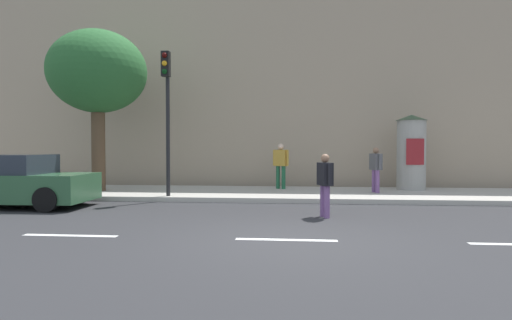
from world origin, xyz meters
TOP-DOWN VIEW (x-y plane):
  - ground_plane at (0.00, 0.00)m, footprint 80.00×80.00m
  - sidewalk_curb at (0.00, 7.00)m, footprint 36.00×4.00m
  - lane_markings at (0.00, 0.00)m, footprint 25.80×0.16m
  - building_backdrop at (0.00, 12.00)m, footprint 36.00×5.00m
  - traffic_light at (-3.75, 5.24)m, footprint 0.24×0.45m
  - poster_column at (4.21, 8.17)m, footprint 1.09×1.09m
  - street_tree at (-6.62, 6.73)m, footprint 3.32×3.32m
  - pedestrian_with_bag at (0.84, 2.59)m, footprint 0.37×0.61m
  - pedestrian_near_pole at (-0.39, 8.00)m, footprint 0.58×0.51m
  - pedestrian_tallest at (2.77, 6.95)m, footprint 0.37×0.60m
  - parked_car_blue at (-7.74, 3.55)m, footprint 4.49×2.00m

SIDE VIEW (x-z plane):
  - ground_plane at x=0.00m, z-range 0.00..0.00m
  - lane_markings at x=0.00m, z-range 0.00..0.01m
  - sidewalk_curb at x=0.00m, z-range 0.00..0.15m
  - parked_car_blue at x=-7.74m, z-range -0.02..1.42m
  - pedestrian_with_bag at x=0.84m, z-range 0.12..1.61m
  - pedestrian_tallest at x=2.77m, z-range 0.27..1.76m
  - pedestrian_near_pole at x=-0.39m, z-range 0.31..1.94m
  - poster_column at x=4.21m, z-range 0.17..2.81m
  - traffic_light at x=-3.75m, z-range 0.90..5.27m
  - street_tree at x=-6.62m, z-range 1.44..6.94m
  - building_backdrop at x=0.00m, z-range 0.00..8.79m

